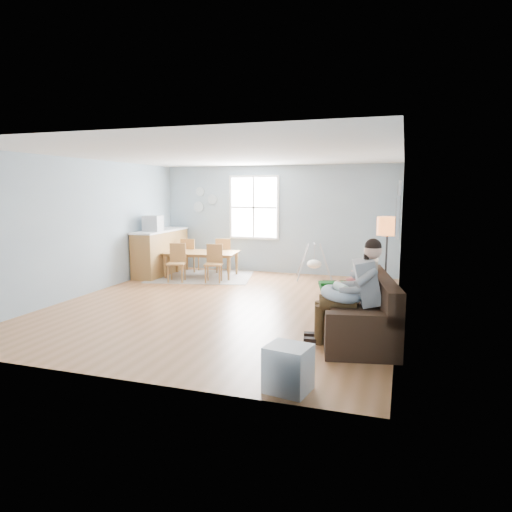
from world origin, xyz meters
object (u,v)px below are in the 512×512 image
(floor_lamp, at_px, (387,235))
(baby_swing, at_px, (314,263))
(chair_sw, at_px, (177,260))
(storage_cube, at_px, (287,368))
(dining_table, at_px, (201,264))
(father, at_px, (354,288))
(chair_nw, at_px, (189,253))
(chair_se, at_px, (214,261))
(monitor, at_px, (153,223))
(counter, at_px, (161,252))
(sofa, at_px, (361,315))
(toddler, at_px, (355,282))
(chair_ne, at_px, (223,253))

(floor_lamp, bearing_deg, baby_swing, 120.61)
(chair_sw, height_order, baby_swing, chair_sw)
(storage_cube, xyz_separation_m, dining_table, (-3.54, 5.55, 0.06))
(father, distance_m, chair_nw, 6.27)
(chair_sw, distance_m, chair_se, 0.86)
(monitor, relative_size, baby_swing, 0.42)
(floor_lamp, xyz_separation_m, dining_table, (-4.38, 2.36, -1.07))
(dining_table, bearing_deg, counter, 171.30)
(monitor, bearing_deg, father, -33.97)
(chair_se, xyz_separation_m, chair_nw, (-1.10, 0.97, 0.00))
(counter, bearing_deg, sofa, -33.86)
(sofa, distance_m, chair_nw, 6.10)
(sofa, xyz_separation_m, floor_lamp, (0.29, 1.10, 1.06))
(toddler, distance_m, dining_table, 5.17)
(dining_table, height_order, chair_ne, chair_ne)
(floor_lamp, xyz_separation_m, chair_se, (-3.84, 1.88, -0.89))
(father, distance_m, baby_swing, 4.56)
(toddler, bearing_deg, chair_ne, 132.95)
(father, height_order, chair_ne, father)
(chair_ne, bearing_deg, monitor, -144.04)
(counter, height_order, monitor, monitor)
(floor_lamp, bearing_deg, counter, 156.42)
(toddler, height_order, chair_nw, toddler)
(baby_swing, bearing_deg, counter, -172.36)
(toddler, relative_size, chair_ne, 1.02)
(sofa, height_order, chair_ne, chair_ne)
(storage_cube, distance_m, chair_sw, 6.21)
(dining_table, distance_m, chair_se, 0.75)
(father, xyz_separation_m, chair_ne, (-3.72, 4.46, -0.27))
(chair_sw, bearing_deg, storage_cube, -51.82)
(toddler, xyz_separation_m, dining_table, (-3.98, 3.27, -0.44))
(father, bearing_deg, chair_se, 136.47)
(sofa, bearing_deg, chair_nw, 139.70)
(chair_sw, bearing_deg, baby_swing, 22.33)
(baby_swing, bearing_deg, storage_cube, -81.81)
(toddler, relative_size, chair_nw, 1.04)
(dining_table, bearing_deg, monitor, -169.48)
(sofa, relative_size, chair_nw, 2.66)
(storage_cube, height_order, chair_nw, chair_nw)
(father, xyz_separation_m, monitor, (-5.12, 3.45, 0.53))
(chair_sw, bearing_deg, chair_nw, 102.73)
(chair_sw, bearing_deg, sofa, -32.42)
(floor_lamp, relative_size, monitor, 3.94)
(toddler, xyz_separation_m, floor_lamp, (0.40, 0.91, 0.63))
(floor_lamp, bearing_deg, dining_table, 151.66)
(father, bearing_deg, counter, 143.33)
(toddler, height_order, floor_lamp, floor_lamp)
(monitor, bearing_deg, chair_sw, -22.41)
(storage_cube, relative_size, chair_sw, 0.58)
(toddler, distance_m, chair_sw, 5.01)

